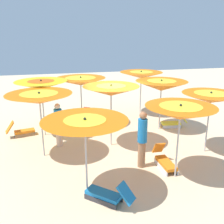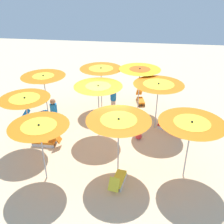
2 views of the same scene
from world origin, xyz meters
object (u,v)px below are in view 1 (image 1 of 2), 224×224
at_px(lounger_2, 107,195).
at_px(beachgoer_0, 58,124).
at_px(lounger_4, 173,123).
at_px(beach_ball, 108,125).
at_px(beach_umbrella_0, 211,98).
at_px(beachgoer_1, 142,138).
at_px(lounger_1, 165,161).
at_px(beach_umbrella_1, 161,86).
at_px(beach_umbrella_5, 81,81).
at_px(beach_umbrella_2, 141,75).
at_px(beach_umbrella_4, 111,91).
at_px(beach_umbrella_3, 180,113).
at_px(beach_umbrella_6, 85,128).
at_px(beach_umbrella_7, 39,98).
at_px(beach_umbrella_8, 41,85).
at_px(lounger_3, 84,116).
at_px(lounger_0, 22,131).

distance_m(lounger_2, beachgoer_0, 3.99).
relative_size(lounger_4, beach_ball, 3.97).
distance_m(beach_umbrella_0, lounger_4, 3.17).
bearing_deg(beachgoer_1, beachgoer_0, -171.82).
xyz_separation_m(lounger_1, beachgoer_1, (-0.21, -0.72, 0.78)).
relative_size(beach_umbrella_1, beach_umbrella_5, 0.99).
relative_size(beach_umbrella_2, beach_umbrella_4, 0.96).
distance_m(beach_umbrella_2, beach_umbrella_3, 6.32).
bearing_deg(beach_umbrella_6, lounger_1, 108.83).
xyz_separation_m(beach_umbrella_4, beach_umbrella_7, (0.33, -2.52, -0.06)).
bearing_deg(beach_umbrella_8, lounger_2, 17.71).
bearing_deg(lounger_4, lounger_2, 58.44).
bearing_deg(beach_umbrella_6, beach_umbrella_8, -166.08).
distance_m(beach_umbrella_8, beach_ball, 3.43).
height_order(beach_umbrella_0, beach_umbrella_8, beach_umbrella_8).
bearing_deg(beach_umbrella_7, lounger_4, 105.37).
xyz_separation_m(lounger_3, beachgoer_0, (2.88, -1.32, 0.69)).
xyz_separation_m(beach_umbrella_0, beach_umbrella_8, (-3.00, -5.73, 0.13)).
height_order(beach_umbrella_1, beach_umbrella_5, beach_umbrella_5).
bearing_deg(beach_umbrella_1, lounger_2, -36.64).
height_order(beach_umbrella_3, lounger_4, beach_umbrella_3).
xyz_separation_m(lounger_2, beach_ball, (-5.22, 1.17, -0.06)).
height_order(beach_umbrella_6, lounger_1, beach_umbrella_6).
distance_m(lounger_0, lounger_2, 5.74).
bearing_deg(beachgoer_1, beach_umbrella_5, 157.36).
xyz_separation_m(beach_umbrella_3, beach_ball, (-4.50, -1.10, -1.89)).
relative_size(beach_umbrella_1, beach_umbrella_8, 0.95).
bearing_deg(beach_umbrella_0, beach_umbrella_4, -112.68).
xyz_separation_m(beach_umbrella_1, beachgoer_0, (0.78, -4.45, -1.11)).
height_order(beach_umbrella_5, beachgoer_1, beach_umbrella_5).
height_order(beach_umbrella_5, beachgoer_0, beach_umbrella_5).
distance_m(beach_umbrella_2, lounger_1, 6.05).
xyz_separation_m(lounger_0, lounger_4, (0.49, 6.69, -0.02)).
bearing_deg(beach_umbrella_5, beach_umbrella_4, 17.69).
distance_m(beach_umbrella_7, beachgoer_0, 1.52).
distance_m(beach_umbrella_0, beach_umbrella_8, 6.47).
bearing_deg(beach_umbrella_0, beach_umbrella_3, -54.36).
xyz_separation_m(beach_umbrella_1, beach_umbrella_6, (4.14, -3.86, -0.07)).
distance_m(beach_umbrella_3, lounger_1, 1.92).
distance_m(beach_umbrella_1, beach_umbrella_5, 3.59).
bearing_deg(beach_umbrella_4, beach_umbrella_0, 67.32).
distance_m(beachgoer_1, beach_ball, 3.80).
bearing_deg(beach_umbrella_5, beach_umbrella_2, 107.25).
bearing_deg(beach_ball, beach_umbrella_3, 13.74).
bearing_deg(lounger_3, beach_umbrella_6, 22.82).
bearing_deg(beach_umbrella_2, beach_umbrella_3, -9.65).
bearing_deg(beach_umbrella_2, beach_umbrella_4, -34.33).
distance_m(beach_umbrella_2, beach_umbrella_6, 7.56).
bearing_deg(beach_umbrella_2, beachgoer_0, -54.09).
bearing_deg(beach_umbrella_8, beach_umbrella_5, 118.02).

